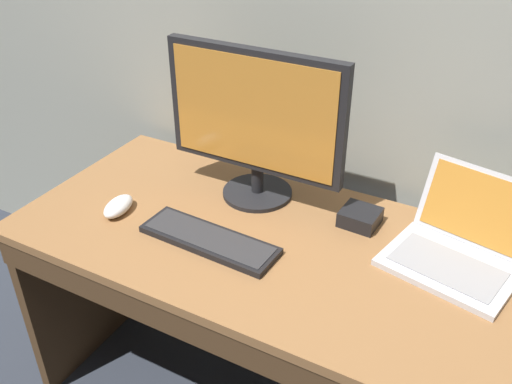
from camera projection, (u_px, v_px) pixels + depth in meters
desk at (273, 295)px, 1.65m from camera, size 1.52×0.71×0.73m
laptop_silver at (457, 250)px, 1.46m from camera, size 0.38×0.36×0.22m
external_monitor at (255, 120)px, 1.61m from camera, size 0.56×0.22×0.48m
wired_keyboard at (209, 240)px, 1.54m from camera, size 0.41×0.14×0.02m
computer_mouse at (118, 206)px, 1.67m from camera, size 0.08×0.13×0.04m
external_drive_box at (360, 217)px, 1.62m from camera, size 0.11×0.11×0.05m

